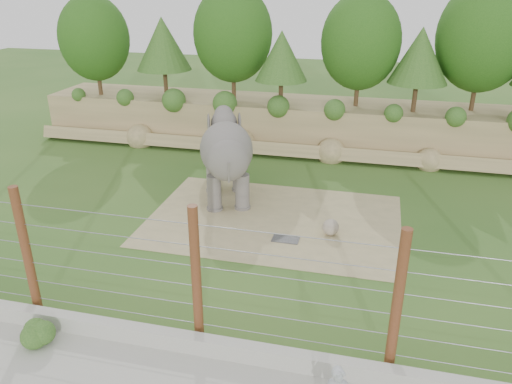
# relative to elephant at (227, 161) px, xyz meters

# --- Properties ---
(ground) EXTENTS (90.00, 90.00, 0.00)m
(ground) POSITION_rel_elephant_xyz_m (1.88, -4.44, -1.81)
(ground) COLOR #315E22
(ground) RESTS_ON ground
(back_embankment) EXTENTS (30.00, 5.52, 8.77)m
(back_embankment) POSITION_rel_elephant_xyz_m (2.47, 8.23, 2.15)
(back_embankment) COLOR olive
(back_embankment) RESTS_ON ground
(dirt_patch) EXTENTS (10.00, 7.00, 0.02)m
(dirt_patch) POSITION_rel_elephant_xyz_m (2.38, -1.44, -1.80)
(dirt_patch) COLOR #9B8F63
(dirt_patch) RESTS_ON ground
(drain_grate) EXTENTS (1.00, 0.60, 0.03)m
(drain_grate) POSITION_rel_elephant_xyz_m (3.15, -2.97, -1.78)
(drain_grate) COLOR #262628
(drain_grate) RESTS_ON dirt_patch
(elephant) EXTENTS (3.30, 4.86, 3.62)m
(elephant) POSITION_rel_elephant_xyz_m (0.00, 0.00, 0.00)
(elephant) COLOR slate
(elephant) RESTS_ON ground
(stone_ball) EXTENTS (0.63, 0.63, 0.63)m
(stone_ball) POSITION_rel_elephant_xyz_m (4.73, -2.20, -1.47)
(stone_ball) COLOR gray
(stone_ball) RESTS_ON dirt_patch
(retaining_wall) EXTENTS (26.00, 0.35, 0.50)m
(retaining_wall) POSITION_rel_elephant_xyz_m (1.88, -9.44, -1.56)
(retaining_wall) COLOR #B5B4A9
(retaining_wall) RESTS_ON ground
(barrier_fence) EXTENTS (20.26, 0.26, 4.00)m
(barrier_fence) POSITION_rel_elephant_xyz_m (1.88, -8.94, 0.19)
(barrier_fence) COLOR #572A14
(barrier_fence) RESTS_ON ground
(walkway_shrub) EXTENTS (0.71, 0.71, 0.71)m
(walkway_shrub) POSITION_rel_elephant_xyz_m (-2.24, -10.24, -1.45)
(walkway_shrub) COLOR #29531E
(walkway_shrub) RESTS_ON walkway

